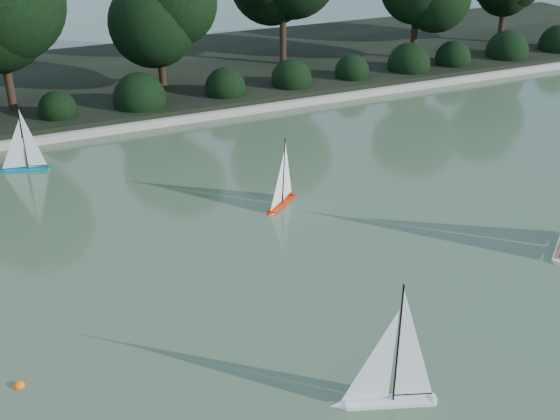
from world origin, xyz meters
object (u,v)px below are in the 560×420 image
(sailboat_orange, at_px, (280,196))
(sailboat_teal, at_px, (21,160))
(sailboat_white_a, at_px, (382,385))
(race_buoy, at_px, (19,386))

(sailboat_orange, distance_m, sailboat_teal, 5.68)
(sailboat_white_a, relative_size, race_buoy, 12.46)
(sailboat_teal, distance_m, race_buoy, 7.15)
(sailboat_white_a, height_order, race_buoy, sailboat_white_a)
(race_buoy, bearing_deg, sailboat_teal, 83.01)
(sailboat_white_a, distance_m, sailboat_orange, 5.52)
(sailboat_white_a, relative_size, sailboat_teal, 1.19)
(sailboat_orange, bearing_deg, race_buoy, -147.27)
(sailboat_orange, bearing_deg, sailboat_teal, 137.44)
(sailboat_orange, height_order, race_buoy, sailboat_orange)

